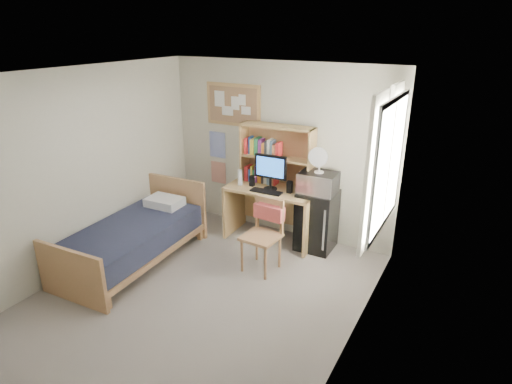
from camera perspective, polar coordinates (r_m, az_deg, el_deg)
The scene contains 26 objects.
floor at distance 5.36m, azimuth -7.44°, elevation -13.68°, with size 3.60×4.20×0.02m, color gray.
ceiling at distance 4.42m, azimuth -9.08°, elevation 15.25°, with size 3.60×4.20×0.02m, color white.
wall_back at distance 6.44m, azimuth 3.08°, elevation 5.53°, with size 3.60×0.04×2.60m, color beige.
wall_front at distance 3.50m, azimuth -29.62°, elevation -11.80°, with size 3.60×0.04×2.60m, color beige.
wall_left at distance 5.95m, azimuth -22.24°, elevation 2.60°, with size 0.04×4.20×2.60m, color beige.
wall_right at distance 3.99m, azimuth 13.09°, elevation -5.24°, with size 0.04×4.20×2.60m, color beige.
window_unit at distance 4.99m, azimuth 16.80°, elevation 3.51°, with size 0.10×1.40×1.70m, color white.
curtain_left at distance 4.62m, azimuth 15.31°, elevation 2.27°, with size 0.04×0.55×1.70m, color white.
curtain_right at distance 5.37m, azimuth 17.47°, elevation 4.68°, with size 0.04×0.55×1.70m, color white.
bulletin_board at distance 6.65m, azimuth -3.04°, elevation 11.54°, with size 0.94×0.03×0.64m, color #A07954.
poster_wave at distance 6.97m, azimuth -5.15°, elevation 6.30°, with size 0.30×0.01×0.42m, color #293EA4.
poster_japan at distance 7.11m, azimuth -5.03°, elevation 2.64°, with size 0.28×0.01×0.36m, color #BD3E21.
desk at distance 6.41m, azimuth 2.11°, elevation -2.93°, with size 1.33×0.66×0.83m, color tan.
desk_chair at distance 5.59m, azimuth 0.67°, elevation -5.93°, with size 0.49×0.49×0.98m, color tan.
mini_fridge at distance 6.22m, azimuth 8.10°, elevation -3.74°, with size 0.51×0.51×0.87m, color black.
bed at distance 6.09m, azimuth -16.16°, elevation -6.65°, with size 1.01×2.01×0.55m, color #1B1E31.
hutch at distance 6.24m, azimuth 2.81°, elevation 4.85°, with size 1.10×0.28×0.90m, color tan.
monitor at distance 6.11m, azimuth 1.95°, elevation 2.62°, with size 0.48×0.04×0.52m, color black.
keyboard at distance 6.08m, azimuth 1.36°, elevation 0.05°, with size 0.46×0.15×0.02m, color black.
speaker_left at distance 6.30m, azimuth -0.53°, elevation 1.49°, with size 0.07×0.07×0.16m, color black.
speaker_right at distance 6.06m, azimuth 4.50°, elevation 0.66°, with size 0.07×0.07×0.17m, color black.
water_bottle at distance 6.34m, azimuth -2.14°, elevation 1.95°, with size 0.07×0.07×0.23m, color white.
hoodie at distance 5.62m, azimuth 1.77°, elevation -2.71°, with size 0.41×0.13×0.20m, color #E35C56.
microwave at distance 5.98m, azimuth 8.32°, elevation 1.26°, with size 0.50×0.38×0.29m, color silver.
desk_fan at distance 5.88m, azimuth 8.47°, elevation 4.10°, with size 0.26×0.26×0.33m, color white.
pillow at distance 6.46m, azimuth -12.08°, elevation -1.29°, with size 0.52×0.36×0.12m, color white.
Camera 1 is at (2.70, -3.48, 3.05)m, focal length 30.00 mm.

